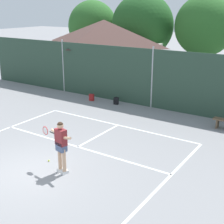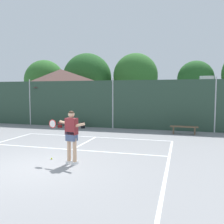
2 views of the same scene
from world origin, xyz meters
name	(u,v)px [view 1 (image 1 of 2)]	position (x,y,z in m)	size (l,w,h in m)	color
ground_plane	(33,172)	(0.00, 0.00, 0.00)	(120.00, 120.00, 0.00)	gray
court_markings	(46,164)	(0.00, 0.65, 0.00)	(8.30, 11.10, 0.01)	white
chainlink_fence	(152,79)	(0.00, 9.00, 1.63)	(26.09, 0.09, 3.41)	#284233
clubhouse_building	(104,50)	(-5.98, 12.96, 2.34)	(7.46, 5.93, 4.51)	silver
treeline_backdrop	(200,28)	(-0.28, 17.11, 3.92)	(25.27, 4.62, 6.56)	brown
tennis_player	(61,143)	(0.89, 0.55, 1.11)	(1.44, 0.33, 1.85)	silver
tennis_ball	(49,161)	(-0.08, 0.88, 0.03)	(0.07, 0.07, 0.07)	#CCE033
backpack_red	(92,98)	(-3.59, 8.17, 0.19)	(0.32, 0.30, 0.46)	maroon
backpack_black	(116,101)	(-1.95, 8.35, 0.19)	(0.32, 0.31, 0.46)	black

